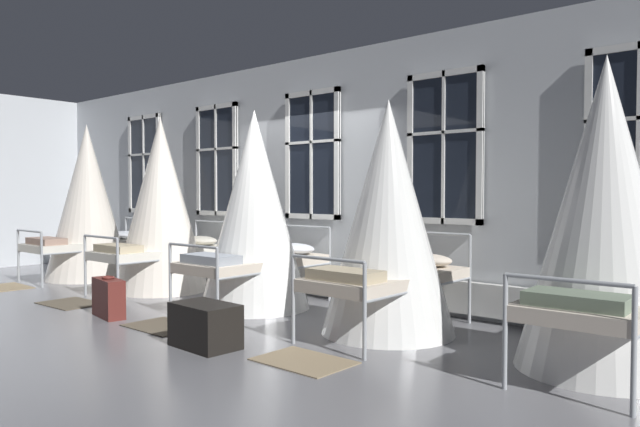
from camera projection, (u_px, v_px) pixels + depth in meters
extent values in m
plane|color=slate|center=(246.00, 310.00, 7.17)|extent=(24.38, 24.38, 0.00)
cube|color=silver|center=(317.00, 177.00, 8.13)|extent=(13.19, 0.10, 3.29)
cube|color=black|center=(144.00, 164.00, 10.62)|extent=(0.95, 0.02, 1.75)
cube|color=silver|center=(145.00, 211.00, 10.65)|extent=(0.95, 0.06, 0.07)
cube|color=silver|center=(144.00, 117.00, 10.59)|extent=(0.95, 0.06, 0.07)
cube|color=silver|center=(131.00, 165.00, 10.91)|extent=(0.07, 0.06, 1.75)
cube|color=silver|center=(159.00, 163.00, 10.34)|extent=(0.07, 0.06, 1.75)
cube|color=silver|center=(144.00, 164.00, 10.62)|extent=(0.04, 0.06, 1.75)
cube|color=silver|center=(144.00, 154.00, 10.62)|extent=(0.95, 0.06, 0.04)
cube|color=black|center=(217.00, 160.00, 9.33)|extent=(0.95, 0.02, 1.75)
cube|color=silver|center=(217.00, 213.00, 9.36)|extent=(0.95, 0.06, 0.07)
cube|color=silver|center=(216.00, 107.00, 9.30)|extent=(0.95, 0.06, 0.07)
cube|color=silver|center=(199.00, 161.00, 9.61)|extent=(0.07, 0.06, 1.75)
cube|color=silver|center=(235.00, 159.00, 9.04)|extent=(0.07, 0.06, 1.75)
cube|color=silver|center=(217.00, 160.00, 9.33)|extent=(0.04, 0.06, 1.75)
cube|color=silver|center=(217.00, 149.00, 9.32)|extent=(0.95, 0.06, 0.04)
cube|color=black|center=(312.00, 155.00, 8.04)|extent=(0.95, 0.02, 1.75)
cube|color=silver|center=(312.00, 216.00, 8.07)|extent=(0.95, 0.06, 0.07)
cube|color=silver|center=(312.00, 93.00, 8.01)|extent=(0.95, 0.06, 0.07)
cube|color=silver|center=(288.00, 156.00, 8.32)|extent=(0.07, 0.06, 1.75)
cube|color=silver|center=(337.00, 154.00, 7.75)|extent=(0.07, 0.06, 1.75)
cube|color=silver|center=(312.00, 155.00, 8.04)|extent=(0.04, 0.06, 1.75)
cube|color=silver|center=(312.00, 142.00, 8.03)|extent=(0.95, 0.06, 0.04)
cube|color=black|center=(444.00, 148.00, 6.74)|extent=(0.95, 0.02, 1.75)
cube|color=silver|center=(444.00, 221.00, 6.77)|extent=(0.95, 0.06, 0.07)
cube|color=silver|center=(445.00, 74.00, 6.71)|extent=(0.95, 0.06, 0.07)
cube|color=silver|center=(411.00, 149.00, 7.03)|extent=(0.07, 0.06, 1.75)
cube|color=silver|center=(480.00, 146.00, 6.46)|extent=(0.07, 0.06, 1.75)
cube|color=silver|center=(444.00, 148.00, 6.74)|extent=(0.04, 0.06, 1.75)
cube|color=silver|center=(444.00, 132.00, 6.74)|extent=(0.95, 0.06, 0.04)
cube|color=black|center=(639.00, 137.00, 5.45)|extent=(0.95, 0.02, 1.75)
cube|color=silver|center=(637.00, 228.00, 5.48)|extent=(0.95, 0.06, 0.07)
cube|color=silver|center=(640.00, 45.00, 5.42)|extent=(0.95, 0.06, 0.07)
cube|color=silver|center=(588.00, 140.00, 5.74)|extent=(0.07, 0.06, 1.75)
cube|color=silver|center=(639.00, 137.00, 5.45)|extent=(0.04, 0.06, 1.75)
cube|color=silver|center=(639.00, 118.00, 5.44)|extent=(0.95, 0.06, 0.04)
cube|color=silver|center=(311.00, 278.00, 8.08)|extent=(8.62, 0.10, 0.36)
cylinder|color=#9EA3A8|center=(126.00, 244.00, 10.78)|extent=(0.04, 0.04, 0.96)
cylinder|color=#9EA3A8|center=(152.00, 247.00, 10.23)|extent=(0.04, 0.04, 0.96)
cylinder|color=#9EA3A8|center=(18.00, 256.00, 9.35)|extent=(0.04, 0.04, 0.83)
cylinder|color=#9EA3A8|center=(42.00, 260.00, 8.80)|extent=(0.04, 0.04, 0.83)
cylinder|color=#9EA3A8|center=(76.00, 247.00, 10.07)|extent=(0.06, 1.90, 0.03)
cylinder|color=#9EA3A8|center=(101.00, 250.00, 9.52)|extent=(0.06, 1.90, 0.03)
cylinder|color=#9EA3A8|center=(139.00, 219.00, 10.49)|extent=(0.84, 0.04, 0.03)
cylinder|color=#9EA3A8|center=(29.00, 231.00, 9.06)|extent=(0.84, 0.04, 0.03)
cube|color=silver|center=(88.00, 245.00, 9.79)|extent=(0.89, 1.93, 0.12)
ellipsoid|color=silver|center=(127.00, 235.00, 10.32)|extent=(0.65, 0.41, 0.14)
cube|color=gray|center=(46.00, 241.00, 9.27)|extent=(0.70, 0.37, 0.10)
cone|color=silver|center=(88.00, 202.00, 9.76)|extent=(1.36, 1.36, 2.56)
cylinder|color=#9EA3A8|center=(196.00, 251.00, 9.59)|extent=(0.04, 0.04, 0.96)
cylinder|color=#9EA3A8|center=(230.00, 254.00, 9.04)|extent=(0.04, 0.04, 0.96)
cylinder|color=#9EA3A8|center=(85.00, 265.00, 8.15)|extent=(0.04, 0.04, 0.83)
cylinder|color=#9EA3A8|center=(118.00, 271.00, 7.60)|extent=(0.04, 0.04, 0.83)
cylinder|color=#9EA3A8|center=(145.00, 254.00, 8.87)|extent=(0.05, 1.90, 0.03)
cylinder|color=#9EA3A8|center=(179.00, 258.00, 8.32)|extent=(0.05, 1.90, 0.03)
cylinder|color=#9EA3A8|center=(212.00, 222.00, 9.30)|extent=(0.84, 0.04, 0.03)
cylinder|color=#9EA3A8|center=(100.00, 237.00, 7.86)|extent=(0.84, 0.04, 0.03)
cube|color=silver|center=(161.00, 252.00, 8.59)|extent=(0.87, 1.93, 0.12)
ellipsoid|color=#B7B2A3|center=(200.00, 240.00, 9.13)|extent=(0.65, 0.40, 0.14)
cube|color=tan|center=(118.00, 248.00, 8.06)|extent=(0.69, 0.36, 0.10)
cone|color=silver|center=(161.00, 204.00, 8.57)|extent=(1.36, 1.36, 2.54)
cylinder|color=#9EA3A8|center=(283.00, 260.00, 8.29)|extent=(0.04, 0.04, 0.96)
cylinder|color=#9EA3A8|center=(330.00, 264.00, 7.74)|extent=(0.04, 0.04, 0.96)
cylinder|color=#9EA3A8|center=(170.00, 279.00, 6.84)|extent=(0.04, 0.04, 0.83)
cylinder|color=#9EA3A8|center=(217.00, 287.00, 6.30)|extent=(0.04, 0.04, 0.83)
cylinder|color=#9EA3A8|center=(232.00, 265.00, 7.56)|extent=(0.03, 1.90, 0.03)
cylinder|color=#9EA3A8|center=(279.00, 270.00, 7.02)|extent=(0.03, 1.90, 0.03)
cylinder|color=#9EA3A8|center=(306.00, 227.00, 8.00)|extent=(0.84, 0.03, 0.03)
cylinder|color=#9EA3A8|center=(193.00, 246.00, 6.55)|extent=(0.84, 0.03, 0.03)
cube|color=beige|center=(255.00, 263.00, 7.29)|extent=(0.86, 1.92, 0.12)
ellipsoid|color=silver|center=(294.00, 248.00, 7.82)|extent=(0.64, 0.40, 0.14)
cube|color=#8C939E|center=(211.00, 259.00, 6.76)|extent=(0.69, 0.36, 0.10)
cone|color=white|center=(255.00, 209.00, 7.26)|extent=(1.36, 1.36, 2.44)
cylinder|color=#9EA3A8|center=(404.00, 272.00, 6.97)|extent=(0.04, 0.04, 0.96)
cylinder|color=#9EA3A8|center=(470.00, 279.00, 6.41)|extent=(0.04, 0.04, 0.96)
cylinder|color=#9EA3A8|center=(293.00, 300.00, 5.55)|extent=(0.04, 0.04, 0.83)
cylinder|color=#9EA3A8|center=(365.00, 312.00, 4.99)|extent=(0.04, 0.04, 0.83)
cylinder|color=#9EA3A8|center=(355.00, 280.00, 6.26)|extent=(0.07, 1.90, 0.03)
cylinder|color=#9EA3A8|center=(424.00, 288.00, 5.70)|extent=(0.07, 1.90, 0.03)
cylinder|color=#9EA3A8|center=(436.00, 233.00, 6.67)|extent=(0.84, 0.05, 0.03)
cylinder|color=#9EA3A8|center=(327.00, 259.00, 5.25)|extent=(0.84, 0.05, 0.03)
cube|color=beige|center=(388.00, 278.00, 5.98)|extent=(0.90, 1.94, 0.12)
ellipsoid|color=beige|center=(425.00, 260.00, 6.50)|extent=(0.65, 0.41, 0.14)
cube|color=tan|center=(345.00, 275.00, 5.45)|extent=(0.70, 0.37, 0.10)
cone|color=white|center=(388.00, 217.00, 5.95)|extent=(1.36, 1.36, 2.37)
cylinder|color=#9EA3A8|center=(582.00, 290.00, 5.72)|extent=(0.04, 0.04, 0.96)
cylinder|color=#9EA3A8|center=(505.00, 332.00, 4.26)|extent=(0.04, 0.04, 0.83)
cylinder|color=#9EA3A8|center=(634.00, 352.00, 3.72)|extent=(0.04, 0.04, 0.83)
cylinder|color=#9EA3A8|center=(549.00, 302.00, 4.99)|extent=(0.05, 1.90, 0.03)
cylinder|color=#9EA3A8|center=(631.00, 243.00, 5.43)|extent=(0.84, 0.04, 0.03)
cylinder|color=#9EA3A8|center=(566.00, 280.00, 3.97)|extent=(0.84, 0.04, 0.03)
cube|color=beige|center=(603.00, 301.00, 4.72)|extent=(0.88, 1.93, 0.12)
ellipsoid|color=#B7B2A3|center=(624.00, 276.00, 5.26)|extent=(0.65, 0.41, 0.14)
cube|color=slate|center=(577.00, 300.00, 4.18)|extent=(0.69, 0.37, 0.10)
cone|color=white|center=(604.00, 213.00, 4.69)|extent=(1.36, 1.36, 2.52)
cube|color=#8E7A5B|center=(5.00, 287.00, 8.84)|extent=(0.82, 0.59, 0.01)
cube|color=brown|center=(71.00, 303.00, 7.55)|extent=(0.81, 0.58, 0.01)
cube|color=brown|center=(163.00, 326.00, 6.26)|extent=(0.81, 0.57, 0.01)
cube|color=#8E7A5B|center=(304.00, 361.00, 4.96)|extent=(0.81, 0.58, 0.01)
cube|color=#5B231E|center=(109.00, 298.00, 6.74)|extent=(0.59, 0.31, 0.44)
cube|color=tan|center=(118.00, 297.00, 6.80)|extent=(0.50, 0.11, 0.03)
torus|color=#5B231E|center=(108.00, 278.00, 6.73)|extent=(0.17, 0.17, 0.02)
cube|color=black|center=(205.00, 325.00, 5.42)|extent=(0.66, 0.44, 0.41)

